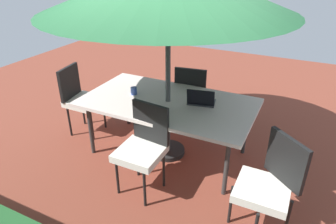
% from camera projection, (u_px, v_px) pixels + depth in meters
% --- Properties ---
extents(ground_plane, '(10.00, 10.00, 0.02)m').
position_uv_depth(ground_plane, '(168.00, 153.00, 4.01)').
color(ground_plane, brown).
extents(dining_table, '(2.08, 1.16, 0.76)m').
position_uv_depth(dining_table, '(168.00, 104.00, 3.68)').
color(dining_table, silver).
rests_on(dining_table, ground_plane).
extents(chair_northwest, '(0.58, 0.59, 0.98)m').
position_uv_depth(chair_northwest, '(269.00, 183.00, 2.65)').
color(chair_northwest, silver).
rests_on(chair_northwest, ground_plane).
extents(chair_north, '(0.47, 0.48, 0.98)m').
position_uv_depth(chair_north, '(143.00, 145.00, 3.17)').
color(chair_north, silver).
rests_on(chair_north, ground_plane).
extents(chair_south, '(0.48, 0.49, 0.98)m').
position_uv_depth(chair_south, '(192.00, 94.00, 4.35)').
color(chair_south, silver).
rests_on(chair_south, ground_plane).
extents(chair_east, '(0.49, 0.48, 0.98)m').
position_uv_depth(chair_east, '(81.00, 97.00, 4.25)').
color(chair_east, silver).
rests_on(chair_east, ground_plane).
extents(laptop, '(0.36, 0.31, 0.21)m').
position_uv_depth(laptop, '(201.00, 101.00, 3.56)').
color(laptop, '#2D2D33').
rests_on(laptop, dining_table).
extents(cup, '(0.08, 0.08, 0.09)m').
position_uv_depth(cup, '(134.00, 91.00, 3.81)').
color(cup, '#334C99').
rests_on(cup, dining_table).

